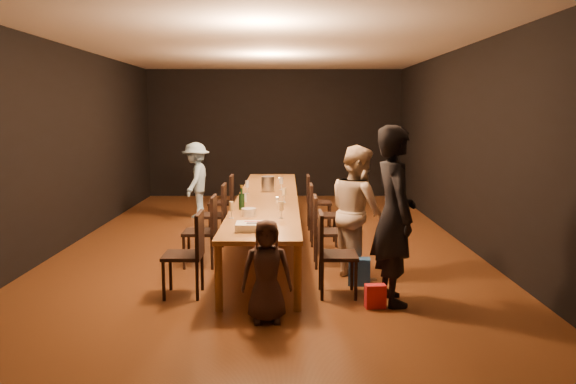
{
  "coord_description": "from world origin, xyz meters",
  "views": [
    {
      "loc": [
        0.29,
        -8.39,
        2.01
      ],
      "look_at": [
        0.31,
        -1.32,
        1.0
      ],
      "focal_mm": 35.0,
      "sensor_mm": 36.0,
      "label": 1
    }
  ],
  "objects_px": {
    "chair_left_1": "(200,231)",
    "chair_left_3": "(221,202)",
    "chair_left_0": "(183,254)",
    "chair_right_2": "(324,214)",
    "ice_bucket": "(268,184)",
    "chair_right_3": "(319,202)",
    "chair_right_0": "(338,254)",
    "chair_left_2": "(212,214)",
    "plate_stack": "(249,212)",
    "birthday_cake": "(253,226)",
    "woman_birthday": "(394,215)",
    "child": "(267,271)",
    "champagne_bottle": "(242,197)",
    "woman_tan": "(358,212)",
    "man_blue": "(196,180)",
    "table": "(268,199)",
    "chair_right_1": "(329,231)"
  },
  "relations": [
    {
      "from": "chair_left_1",
      "to": "chair_left_3",
      "type": "height_order",
      "value": "same"
    },
    {
      "from": "chair_left_0",
      "to": "chair_left_1",
      "type": "height_order",
      "value": "same"
    },
    {
      "from": "chair_right_2",
      "to": "ice_bucket",
      "type": "xyz_separation_m",
      "value": [
        -0.86,
        0.57,
        0.4
      ]
    },
    {
      "from": "chair_right_3",
      "to": "chair_left_3",
      "type": "height_order",
      "value": "same"
    },
    {
      "from": "chair_right_0",
      "to": "chair_left_2",
      "type": "xyz_separation_m",
      "value": [
        -1.7,
        2.4,
        0.0
      ]
    },
    {
      "from": "chair_left_0",
      "to": "plate_stack",
      "type": "bearing_deg",
      "value": -42.8
    },
    {
      "from": "chair_right_0",
      "to": "chair_left_2",
      "type": "distance_m",
      "value": 2.94
    },
    {
      "from": "chair_left_3",
      "to": "birthday_cake",
      "type": "height_order",
      "value": "chair_left_3"
    },
    {
      "from": "ice_bucket",
      "to": "chair_right_2",
      "type": "bearing_deg",
      "value": -33.22
    },
    {
      "from": "woman_birthday",
      "to": "plate_stack",
      "type": "height_order",
      "value": "woman_birthday"
    },
    {
      "from": "child",
      "to": "champagne_bottle",
      "type": "bearing_deg",
      "value": 97.18
    },
    {
      "from": "chair_right_3",
      "to": "chair_left_0",
      "type": "xyz_separation_m",
      "value": [
        -1.7,
        -3.6,
        0.0
      ]
    },
    {
      "from": "child",
      "to": "plate_stack",
      "type": "distance_m",
      "value": 1.56
    },
    {
      "from": "birthday_cake",
      "to": "plate_stack",
      "type": "height_order",
      "value": "plate_stack"
    },
    {
      "from": "birthday_cake",
      "to": "chair_right_3",
      "type": "bearing_deg",
      "value": 75.18
    },
    {
      "from": "woman_birthday",
      "to": "child",
      "type": "bearing_deg",
      "value": 105.19
    },
    {
      "from": "woman_tan",
      "to": "man_blue",
      "type": "relative_size",
      "value": 1.13
    },
    {
      "from": "birthday_cake",
      "to": "champagne_bottle",
      "type": "height_order",
      "value": "champagne_bottle"
    },
    {
      "from": "child",
      "to": "ice_bucket",
      "type": "relative_size",
      "value": 4.3
    },
    {
      "from": "chair_left_2",
      "to": "man_blue",
      "type": "xyz_separation_m",
      "value": [
        -0.6,
        2.28,
        0.25
      ]
    },
    {
      "from": "chair_right_2",
      "to": "man_blue",
      "type": "height_order",
      "value": "man_blue"
    },
    {
      "from": "table",
      "to": "champagne_bottle",
      "type": "relative_size",
      "value": 18.71
    },
    {
      "from": "chair_right_1",
      "to": "champagne_bottle",
      "type": "xyz_separation_m",
      "value": [
        -1.15,
        0.01,
        0.45
      ]
    },
    {
      "from": "woman_tan",
      "to": "man_blue",
      "type": "height_order",
      "value": "woman_tan"
    },
    {
      "from": "champagne_bottle",
      "to": "man_blue",
      "type": "bearing_deg",
      "value": 108.37
    },
    {
      "from": "plate_stack",
      "to": "ice_bucket",
      "type": "xyz_separation_m",
      "value": [
        0.16,
        2.23,
        0.07
      ]
    },
    {
      "from": "chair_left_2",
      "to": "champagne_bottle",
      "type": "bearing_deg",
      "value": -155.06
    },
    {
      "from": "woman_birthday",
      "to": "man_blue",
      "type": "distance_m",
      "value": 5.69
    },
    {
      "from": "man_blue",
      "to": "plate_stack",
      "type": "height_order",
      "value": "man_blue"
    },
    {
      "from": "child",
      "to": "birthday_cake",
      "type": "relative_size",
      "value": 2.75
    },
    {
      "from": "table",
      "to": "chair_left_1",
      "type": "bearing_deg",
      "value": -125.31
    },
    {
      "from": "man_blue",
      "to": "champagne_bottle",
      "type": "xyz_separation_m",
      "value": [
        1.15,
        -3.47,
        0.19
      ]
    },
    {
      "from": "table",
      "to": "chair_left_1",
      "type": "height_order",
      "value": "chair_left_1"
    },
    {
      "from": "chair_right_3",
      "to": "ice_bucket",
      "type": "xyz_separation_m",
      "value": [
        -0.86,
        -0.63,
        0.4
      ]
    },
    {
      "from": "birthday_cake",
      "to": "ice_bucket",
      "type": "xyz_separation_m",
      "value": [
        0.06,
        3.04,
        0.07
      ]
    },
    {
      "from": "chair_left_3",
      "to": "woman_tan",
      "type": "height_order",
      "value": "woman_tan"
    },
    {
      "from": "chair_left_2",
      "to": "chair_right_3",
      "type": "bearing_deg",
      "value": -54.78
    },
    {
      "from": "chair_left_2",
      "to": "ice_bucket",
      "type": "xyz_separation_m",
      "value": [
        0.84,
        0.57,
        0.4
      ]
    },
    {
      "from": "chair_left_3",
      "to": "birthday_cake",
      "type": "distance_m",
      "value": 3.77
    },
    {
      "from": "table",
      "to": "chair_right_2",
      "type": "xyz_separation_m",
      "value": [
        0.85,
        0.0,
        -0.24
      ]
    },
    {
      "from": "table",
      "to": "birthday_cake",
      "type": "bearing_deg",
      "value": -91.79
    },
    {
      "from": "chair_left_1",
      "to": "ice_bucket",
      "type": "height_order",
      "value": "ice_bucket"
    },
    {
      "from": "child",
      "to": "woman_tan",
      "type": "bearing_deg",
      "value": 50.54
    },
    {
      "from": "chair_right_0",
      "to": "chair_left_2",
      "type": "height_order",
      "value": "same"
    },
    {
      "from": "chair_left_2",
      "to": "table",
      "type": "bearing_deg",
      "value": -90.0
    },
    {
      "from": "table",
      "to": "chair_right_3",
      "type": "bearing_deg",
      "value": 54.69
    },
    {
      "from": "chair_right_2",
      "to": "chair_left_1",
      "type": "relative_size",
      "value": 1.0
    },
    {
      "from": "champagne_bottle",
      "to": "ice_bucket",
      "type": "distance_m",
      "value": 1.78
    },
    {
      "from": "chair_right_1",
      "to": "chair_left_0",
      "type": "bearing_deg",
      "value": -54.78
    },
    {
      "from": "chair_left_0",
      "to": "woman_tan",
      "type": "distance_m",
      "value": 2.15
    }
  ]
}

